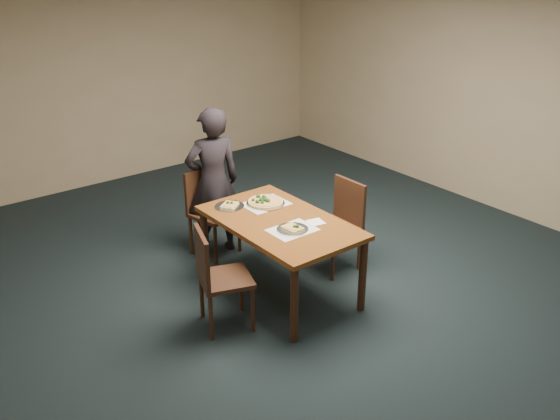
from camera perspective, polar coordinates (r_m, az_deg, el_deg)
ground at (r=6.00m, az=4.01°, el=-7.43°), size 8.00×8.00×0.00m
room_shell at (r=5.31m, az=4.55°, el=8.81°), size 8.00×8.00×8.00m
dining_table at (r=5.67m, az=0.00°, el=-1.77°), size 0.90×1.50×0.75m
chair_far at (r=6.54m, az=-6.54°, el=0.33°), size 0.50×0.50×0.91m
chair_left at (r=5.27m, az=-5.83°, el=-5.82°), size 0.53×0.53×0.91m
chair_right at (r=6.23m, az=5.57°, el=-0.88°), size 0.42×0.42×0.91m
diner at (r=6.44m, az=-6.14°, el=2.58°), size 0.65×0.51×1.57m
placemat_main at (r=5.97m, az=-1.32°, el=0.57°), size 0.42×0.32×0.00m
placemat_near at (r=5.45m, az=1.15°, el=-1.82°), size 0.40×0.30×0.00m
pizza_pan at (r=5.96m, az=-1.36°, el=0.77°), size 0.37×0.37×0.07m
slice_plate_near at (r=5.44m, az=1.17°, el=-1.71°), size 0.28×0.28×0.06m
slice_plate_far at (r=5.92m, az=-4.63°, el=0.40°), size 0.28×0.28×0.06m
napkin at (r=5.59m, az=3.29°, el=-1.12°), size 0.17×0.17×0.01m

